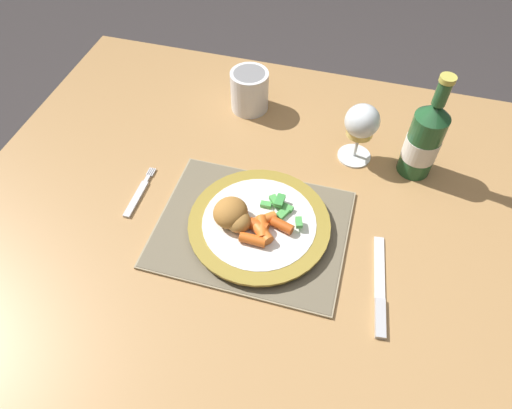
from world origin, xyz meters
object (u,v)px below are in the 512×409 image
table_knife (380,293)px  wine_glass (362,124)px  fork (138,195)px  drinking_cup (250,90)px  dinner_plate (259,224)px  dining_table (285,240)px  bottle (424,139)px

table_knife → wine_glass: bearing=105.6°
fork → drinking_cup: drinking_cup is taller
fork → table_knife: (0.49, -0.09, 0.00)m
table_knife → drinking_cup: size_ratio=2.08×
dinner_plate → drinking_cup: (-0.12, 0.34, 0.03)m
dining_table → dinner_plate: 0.12m
dining_table → wine_glass: bearing=62.4°
dining_table → fork: fork is taller
dinner_plate → fork: bearing=176.8°
dinner_plate → drinking_cup: drinking_cup is taller
dinner_plate → table_knife: size_ratio=1.33×
fork → drinking_cup: size_ratio=1.39×
bottle → drinking_cup: size_ratio=2.42×
dining_table → dinner_plate: bearing=-132.7°
dining_table → table_knife: (0.19, -0.12, 0.09)m
dinner_plate → bottle: size_ratio=1.14×
dinner_plate → fork: (-0.26, 0.01, -0.01)m
dining_table → drinking_cup: 0.36m
fork → dinner_plate: bearing=-3.2°
dining_table → table_knife: 0.24m
table_knife → bottle: bearing=83.5°
bottle → wine_glass: bearing=178.1°
dinner_plate → drinking_cup: bearing=109.0°
dinner_plate → bottle: (0.27, 0.24, 0.07)m
wine_glass → drinking_cup: size_ratio=1.40×
wine_glass → bottle: bearing=-1.9°
dinner_plate → wine_glass: wine_glass is taller
dining_table → dinner_plate: size_ratio=4.87×
wine_glass → fork: bearing=-150.4°
table_knife → bottle: size_ratio=0.86×
wine_glass → bottle: (0.12, -0.00, -0.01)m
dining_table → dinner_plate: (-0.04, -0.05, 0.10)m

